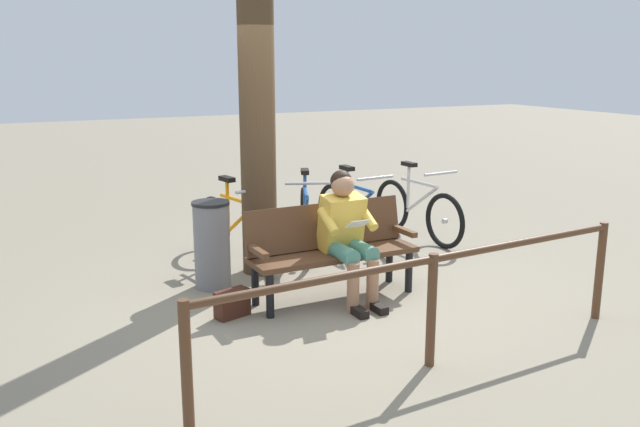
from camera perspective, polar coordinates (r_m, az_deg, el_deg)
name	(u,v)px	position (r m, az deg, el deg)	size (l,w,h in m)	color
ground_plane	(328,298)	(6.33, 0.65, -7.17)	(40.00, 40.00, 0.00)	gray
bench	(330,244)	(6.24, 0.87, -2.59)	(1.61, 0.51, 0.87)	#51331E
person_reading	(347,230)	(6.10, 2.30, -1.43)	(0.50, 0.77, 1.20)	gold
handbag	(232,303)	(5.90, -7.47, -7.59)	(0.30, 0.14, 0.24)	#3F1E14
tree_trunk	(256,69)	(6.77, -5.43, 12.12)	(0.36, 0.36, 4.17)	#4C3823
litter_bin	(212,245)	(6.58, -9.17, -2.62)	(0.36, 0.36, 0.86)	slate
bicycle_red	(417,210)	(8.34, 8.25, 0.27)	(0.48, 1.68, 0.94)	black
bicycle_orange	(355,216)	(7.98, 2.97, -0.20)	(0.48, 1.68, 0.94)	black
bicycle_purple	(306,221)	(7.70, -1.21, -0.67)	(0.73, 1.58, 0.94)	black
bicycle_black	(237,231)	(7.32, -7.07, -1.51)	(0.52, 1.66, 0.94)	black
railing_fence	(432,286)	(4.86, 9.53, -6.11)	(3.72, 0.33, 0.85)	#51331E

